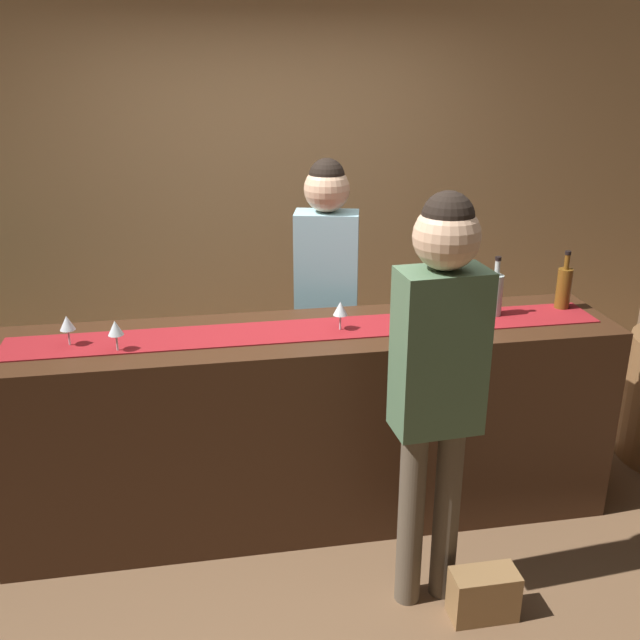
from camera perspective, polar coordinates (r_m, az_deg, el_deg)
name	(u,v)px	position (r m, az deg, el deg)	size (l,w,h in m)	color
ground_plane	(312,511)	(3.87, -0.63, -14.90)	(10.00, 10.00, 0.00)	brown
back_wall	(267,172)	(5.09, -4.25, 11.64)	(6.00, 0.12, 2.90)	tan
bar_counter	(312,425)	(3.60, -0.66, -8.34)	(2.94, 0.60, 1.01)	#3D2314
counter_runner_cloth	(311,330)	(3.38, -0.69, -0.79)	(2.80, 0.28, 0.01)	maroon
wine_bottle_clear	(495,294)	(3.63, 13.73, 2.02)	(0.07, 0.07, 0.30)	#B2C6C1
wine_bottle_amber	(564,287)	(3.83, 18.79, 2.47)	(0.07, 0.07, 0.30)	brown
wine_glass_near_customer	(67,324)	(3.36, -19.43, -0.28)	(0.07, 0.07, 0.14)	silver
wine_glass_mid_counter	(340,309)	(3.34, 1.63, 0.85)	(0.07, 0.07, 0.14)	silver
wine_glass_far_end	(115,329)	(3.23, -15.93, -0.69)	(0.07, 0.07, 0.14)	silver
bartender	(326,279)	(3.92, 0.52, 3.25)	(0.38, 0.28, 1.73)	#26262B
customer_sipping	(439,363)	(2.81, 9.40, -3.39)	(0.35, 0.25, 1.79)	brown
handbag	(484,594)	(3.30, 12.86, -20.48)	(0.28, 0.14, 0.22)	olive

